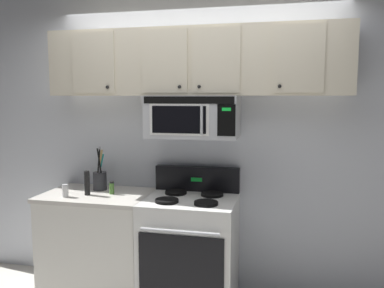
% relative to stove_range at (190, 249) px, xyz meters
% --- Properties ---
extents(back_wall, '(5.20, 0.10, 2.70)m').
position_rel_stove_range_xyz_m(back_wall, '(0.00, 0.37, 0.88)').
color(back_wall, silver).
rests_on(back_wall, ground_plane).
extents(stove_range, '(0.76, 0.69, 1.12)m').
position_rel_stove_range_xyz_m(stove_range, '(0.00, 0.00, 0.00)').
color(stove_range, white).
rests_on(stove_range, ground_plane).
extents(over_range_microwave, '(0.76, 0.43, 0.35)m').
position_rel_stove_range_xyz_m(over_range_microwave, '(-0.00, 0.12, 1.11)').
color(over_range_microwave, '#B7BABF').
extents(upper_cabinets, '(2.50, 0.36, 0.55)m').
position_rel_stove_range_xyz_m(upper_cabinets, '(-0.00, 0.15, 1.56)').
color(upper_cabinets, beige).
extents(counter_segment, '(0.93, 0.65, 0.90)m').
position_rel_stove_range_xyz_m(counter_segment, '(-0.84, 0.01, -0.02)').
color(counter_segment, white).
rests_on(counter_segment, ground_plane).
extents(utensil_crock_charcoal, '(0.12, 0.12, 0.39)m').
position_rel_stove_range_xyz_m(utensil_crock_charcoal, '(-0.87, 0.12, 0.53)').
color(utensil_crock_charcoal, '#2D2D33').
rests_on(utensil_crock_charcoal, counter_segment).
extents(salt_shaker, '(0.05, 0.05, 0.11)m').
position_rel_stove_range_xyz_m(salt_shaker, '(-1.04, -0.17, 0.49)').
color(salt_shaker, white).
rests_on(salt_shaker, counter_segment).
extents(pepper_mill, '(0.05, 0.05, 0.21)m').
position_rel_stove_range_xyz_m(pepper_mill, '(-0.89, -0.07, 0.54)').
color(pepper_mill, black).
rests_on(pepper_mill, counter_segment).
extents(spice_jar, '(0.04, 0.04, 0.11)m').
position_rel_stove_range_xyz_m(spice_jar, '(-0.70, 0.01, 0.49)').
color(spice_jar, '#4C7F33').
rests_on(spice_jar, counter_segment).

